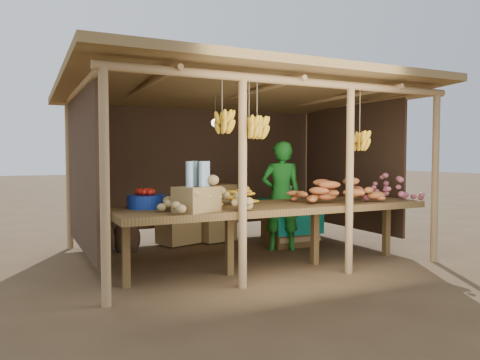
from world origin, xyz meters
name	(u,v)px	position (x,y,z in m)	size (l,w,h in m)	color
ground	(240,254)	(0.00, 0.00, 0.00)	(60.00, 60.00, 0.00)	brown
stall_structure	(240,117)	(0.00, -0.01, 1.92)	(4.70, 3.50, 2.43)	tan
counter	(274,209)	(0.00, -0.95, 0.74)	(3.90, 1.05, 0.80)	brown
potato_heap	(208,194)	(-0.97, -1.22, 0.98)	(1.04, 0.62, 0.37)	tan
sweet_potato_heap	(335,188)	(0.84, -1.05, 0.98)	(1.12, 0.67, 0.36)	#BC6230
onion_heap	(390,187)	(1.60, -1.22, 0.98)	(0.79, 0.47, 0.36)	#AA5262
banana_pile	(232,190)	(-0.49, -0.79, 0.97)	(0.57, 0.34, 0.35)	yellow
tomato_basin	(146,200)	(-1.51, -0.69, 0.89)	(0.42, 0.42, 0.22)	navy
bottle_box	(196,192)	(-1.12, -1.24, 1.00)	(0.52, 0.47, 0.53)	olive
vendor	(281,196)	(0.69, 0.03, 0.80)	(0.58, 0.38, 1.60)	#1B7A21
tarp_crate	(290,220)	(1.01, 0.31, 0.39)	(0.82, 0.71, 0.94)	brown
carton_stack	(203,217)	(-0.13, 1.09, 0.40)	(1.28, 0.58, 0.91)	olive
burlap_sacks	(114,236)	(-1.57, 0.92, 0.23)	(0.76, 0.40, 0.54)	#402C1D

